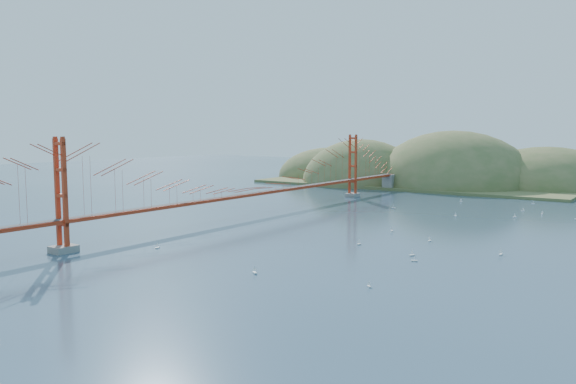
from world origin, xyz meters
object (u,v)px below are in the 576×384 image
Objects in this scene: bridge at (252,168)px; sailboat_1 at (456,215)px; sailboat_2 at (369,285)px; sailboat_0 at (359,243)px.

bridge is 30.25m from sailboat_1.
bridge is 169.34× the size of sailboat_2.
sailboat_1 is at bearing 86.60° from sailboat_0.
sailboat_2 is at bearing -37.25° from bridge.
sailboat_1 is at bearing 99.83° from sailboat_2.
sailboat_2 is 41.26m from sailboat_1.
sailboat_0 reaches higher than sailboat_1.
sailboat_1 is at bearing 35.21° from bridge.
bridge is 39.69m from sailboat_2.
bridge reaches higher than sailboat_0.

